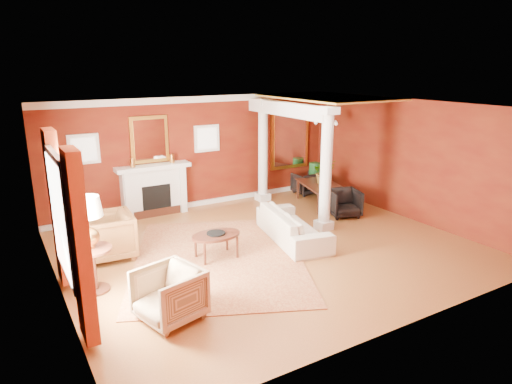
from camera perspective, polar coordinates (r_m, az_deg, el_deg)
ground at (r=9.56m, az=1.55°, el=-6.98°), size 8.00×8.00×0.00m
room_shell at (r=8.98m, az=1.64°, el=4.99°), size 8.04×7.04×2.92m
fireplace at (r=11.70m, az=-12.60°, el=0.26°), size 1.85×0.42×1.29m
overmantel_mirror at (r=11.57m, az=-13.18°, el=6.41°), size 0.95×0.07×1.15m
flank_window_left at (r=11.24m, az=-20.73°, el=5.03°), size 0.70×0.07×0.70m
flank_window_right at (r=12.14m, az=-6.16°, el=6.68°), size 0.70×0.07×0.70m
left_window at (r=7.26m, az=-22.63°, el=-3.70°), size 0.21×2.55×2.60m
column_front at (r=10.31m, az=8.75°, el=2.87°), size 0.36×0.36×2.80m
column_back at (r=12.47m, az=0.88°, el=5.27°), size 0.36×0.36×2.80m
header_beam at (r=11.39m, az=3.84°, el=10.30°), size 0.30×3.20×0.32m
amber_ceiling at (r=11.94m, az=8.93°, el=11.60°), size 2.30×3.40×0.04m
dining_mirror at (r=13.47m, az=4.25°, el=6.54°), size 1.30×0.07×1.70m
chandelier at (r=12.07m, az=8.84°, el=8.68°), size 0.60×0.62×0.75m
crown_trim at (r=11.92m, az=-7.41°, el=11.41°), size 8.00×0.08×0.16m
base_trim at (r=12.43m, az=-6.97°, el=-1.38°), size 8.00×0.08×0.12m
rug at (r=9.08m, az=-4.68°, el=-8.24°), size 4.67×5.21×0.02m
sofa at (r=9.84m, az=4.64°, el=-3.59°), size 1.11×2.35×0.89m
armchair_leopard at (r=9.37m, az=-18.13°, el=-5.01°), size 0.96×1.02×1.00m
armchair_stripe at (r=7.00m, az=-10.83°, el=-12.20°), size 1.00×1.04×0.88m
coffee_table at (r=8.94m, az=-5.01°, el=-5.54°), size 0.99×0.99×0.50m
coffee_book at (r=8.93m, az=-5.21°, el=-4.55°), size 0.15×0.05×0.21m
side_table at (r=7.89m, az=-20.15°, el=-4.18°), size 0.66×0.66×1.65m
dining_table at (r=12.38m, az=8.27°, el=0.44°), size 0.99×1.74×0.92m
dining_chair_near at (r=11.59m, az=10.96°, el=-1.19°), size 0.90×0.87×0.75m
dining_chair_far at (r=13.45m, az=6.27°, el=1.22°), size 0.68×0.64×0.69m
green_urn at (r=13.71m, az=7.29°, el=1.49°), size 0.37×0.37×0.89m
potted_plant at (r=12.28m, az=8.50°, el=3.73°), size 0.65×0.71×0.51m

